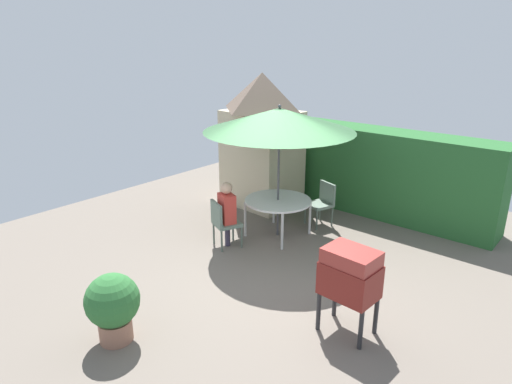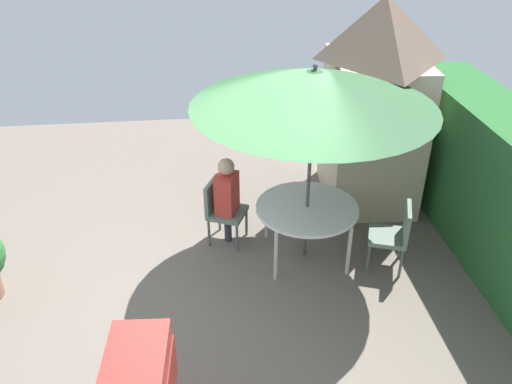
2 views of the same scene
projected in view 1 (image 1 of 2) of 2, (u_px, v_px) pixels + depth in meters
ground_plane at (270, 265)px, 7.72m from camera, size 11.00×11.00×0.00m
hedge_backdrop at (368, 170)px, 9.95m from camera, size 5.61×0.88×1.88m
garden_shed at (262, 139)px, 10.15m from camera, size 1.76×1.43×3.03m
patio_table at (278, 202)px, 8.68m from camera, size 1.30×1.30×0.75m
patio_umbrella at (279, 120)px, 8.16m from camera, size 2.83×2.83×2.59m
bbq_grill at (350, 275)px, 5.70m from camera, size 0.73×0.54×1.20m
chair_near_shed at (223, 221)px, 8.25m from camera, size 0.61×0.61×0.90m
chair_far_side at (322, 201)px, 9.28m from camera, size 0.59×0.59×0.90m
potted_plant_by_shed at (113, 304)px, 5.63m from camera, size 0.69×0.69×0.94m
person_in_red at (227, 207)px, 8.20m from camera, size 0.41×0.36×1.26m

